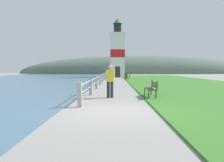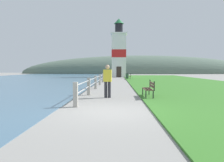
% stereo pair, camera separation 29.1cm
% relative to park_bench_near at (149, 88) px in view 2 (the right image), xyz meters
% --- Properties ---
extents(ground_plane, '(160.00, 160.00, 0.00)m').
position_rel_park_bench_near_xyz_m(ground_plane, '(-2.04, -4.09, -0.54)').
color(ground_plane, gray).
extents(grass_verge, '(12.00, 52.51, 0.06)m').
position_rel_park_bench_near_xyz_m(grass_verge, '(5.50, 13.41, -0.51)').
color(grass_verge, '#387528').
rests_on(grass_verge, ground_plane).
extents(seawall_railing, '(0.18, 28.94, 1.03)m').
position_rel_park_bench_near_xyz_m(seawall_railing, '(-3.48, 11.29, 0.06)').
color(seawall_railing, '#A8A399').
rests_on(seawall_railing, ground_plane).
extents(park_bench_near, '(0.50, 1.71, 0.94)m').
position_rel_park_bench_near_xyz_m(park_bench_near, '(0.00, 0.00, 0.00)').
color(park_bench_near, brown).
rests_on(park_bench_near, ground_plane).
extents(park_bench_midway, '(0.57, 1.90, 0.94)m').
position_rel_park_bench_near_xyz_m(park_bench_midway, '(0.11, 21.25, 0.00)').
color(park_bench_midway, brown).
rests_on(park_bench_midway, ground_plane).
extents(lighthouse, '(3.06, 3.06, 11.06)m').
position_rel_park_bench_near_xyz_m(lighthouse, '(-1.49, 29.74, 4.20)').
color(lighthouse, white).
rests_on(lighthouse, ground_plane).
extents(person_strolling, '(0.46, 0.27, 1.80)m').
position_rel_park_bench_near_xyz_m(person_strolling, '(-2.29, -0.14, 0.44)').
color(person_strolling, '#28282D').
rests_on(person_strolling, ground_plane).
extents(trash_bin, '(0.54, 0.54, 0.84)m').
position_rel_park_bench_near_xyz_m(trash_bin, '(-0.17, 23.21, -0.11)').
color(trash_bin, '#2D5138').
rests_on(trash_bin, ground_plane).
extents(distant_hillside, '(80.00, 16.00, 12.00)m').
position_rel_park_bench_near_xyz_m(distant_hillside, '(5.96, 60.92, -0.54)').
color(distant_hillside, '#566B5B').
rests_on(distant_hillside, ground_plane).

